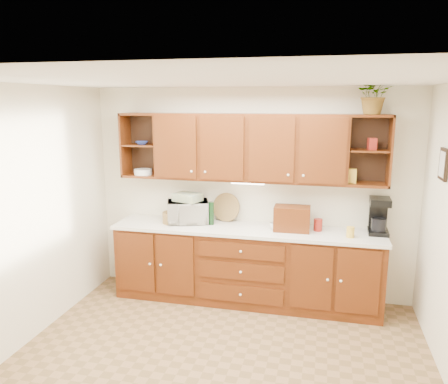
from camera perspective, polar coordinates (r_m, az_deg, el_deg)
The scene contains 25 objects.
floor at distance 4.38m, azimuth -0.92°, elevation -21.95°, with size 4.00×4.00×0.00m, color olive.
ceiling at distance 3.65m, azimuth -1.06°, elevation 14.43°, with size 4.00×4.00×0.00m, color white.
back_wall at distance 5.47m, azimuth 3.50°, elevation -0.18°, with size 4.00×4.00×0.00m, color #EDE5C8.
left_wall at distance 4.70m, azimuth -25.38°, elevation -3.30°, with size 3.50×3.50×0.00m, color #EDE5C8.
base_cabinets at distance 5.43m, azimuth 2.84°, elevation -9.62°, with size 3.20×0.60×0.90m, color #3C1B06.
countertop at distance 5.27m, azimuth 2.87°, elevation -4.90°, with size 3.24×0.64×0.04m, color silver.
upper_cabinets at distance 5.22m, azimuth 3.38°, elevation 5.83°, with size 3.20×0.33×0.80m.
undercabinet_light at distance 5.23m, azimuth 3.12°, elevation 1.17°, with size 0.40×0.05×0.03m, color white.
framed_picture at distance 4.60m, azimuth 26.77°, elevation 3.26°, with size 0.03×0.24×0.30m, color black.
wicker_basket at distance 5.49m, azimuth -6.85°, elevation -3.32°, with size 0.23×0.23×0.14m, color olive.
microwave at distance 5.47m, azimuth -4.75°, elevation -2.59°, with size 0.50×0.34×0.28m, color beige.
towel_stack at distance 5.43m, azimuth -4.79°, elevation -0.69°, with size 0.32×0.23×0.10m, color #DBCB67.
wine_bottle at distance 5.36m, azimuth -1.68°, elevation -2.80°, with size 0.07×0.07×0.28m, color black.
woven_tray at distance 5.56m, azimuth 0.28°, elevation -3.71°, with size 0.36×0.36×0.02m, color olive.
bread_box at distance 5.18m, azimuth 8.87°, elevation -3.44°, with size 0.42×0.26×0.29m, color #3C1B06.
mug_tree at distance 5.27m, azimuth 7.12°, elevation -4.27°, with size 0.24×0.24×0.27m.
canister_red at distance 5.24m, azimuth 12.17°, elevation -4.22°, with size 0.10×0.10×0.14m, color maroon.
canister_white at distance 5.28m, azimuth 10.60°, elevation -3.93°, with size 0.08×0.08×0.16m, color white.
canister_yellow at distance 5.09m, azimuth 16.18°, elevation -5.05°, with size 0.09×0.09×0.12m, color gold.
coffee_maker at distance 5.31m, azimuth 19.56°, elevation -2.99°, with size 0.23×0.29×0.42m.
bowl_stack at distance 5.60m, azimuth -10.70°, elevation 6.33°, with size 0.16×0.16×0.04m, color #283A92.
plate_stack at distance 5.62m, azimuth -10.52°, elevation 2.60°, with size 0.23×0.23×0.07m, color white.
pantry_box_yellow at distance 5.16m, azimuth 16.41°, elevation 2.04°, with size 0.09×0.07×0.16m, color gold.
pantry_box_red at distance 5.15m, azimuth 18.78°, elevation 5.97°, with size 0.09×0.08×0.13m, color maroon.
potted_plant at distance 5.07m, azimuth 19.07°, elevation 12.00°, with size 0.39×0.34×0.43m, color #999999.
Camera 1 is at (0.89, -3.53, 2.43)m, focal length 35.00 mm.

